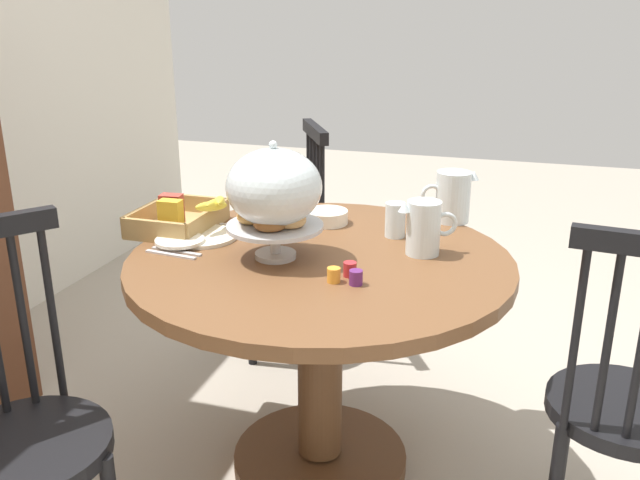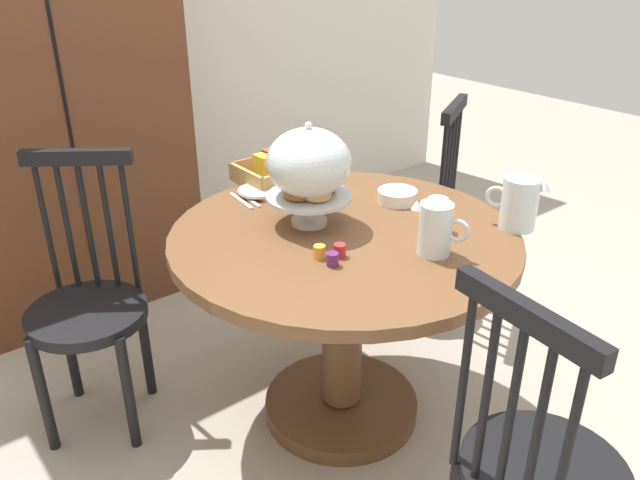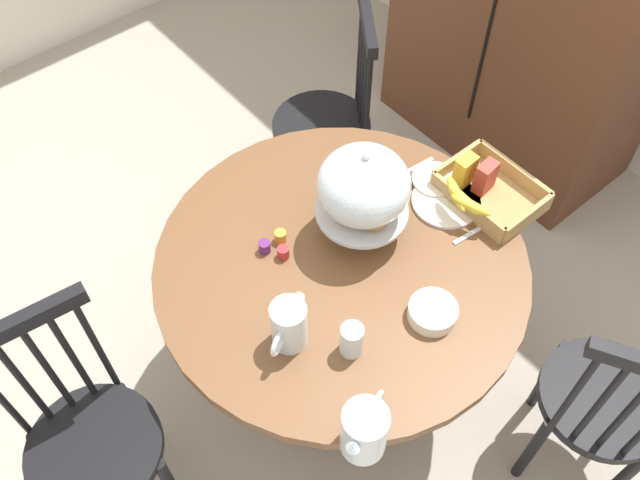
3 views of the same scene
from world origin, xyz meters
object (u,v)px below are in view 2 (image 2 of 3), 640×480
wooden_armoire (43,95)px  windsor_chair_by_cabinet (415,214)px  china_plate_large (283,191)px  cereal_bowl (397,196)px  windsor_chair_near_window (537,477)px  milk_pitcher (435,231)px  cereal_basket (279,171)px  china_plate_small (259,190)px  pastry_stand_with_dome (309,167)px  dining_table (343,293)px  drinking_glass (437,214)px  windsor_chair_facing_door (89,310)px  orange_juice_pitcher (519,206)px

wooden_armoire → windsor_chair_by_cabinet: bearing=-40.4°
wooden_armoire → china_plate_large: 1.18m
cereal_bowl → china_plate_large: bearing=128.6°
windsor_chair_near_window → milk_pitcher: 0.72m
cereal_basket → cereal_bowl: cereal_basket is taller
cereal_basket → cereal_bowl: (0.21, -0.43, -0.02)m
milk_pitcher → china_plate_small: (-0.15, 0.72, -0.06)m
china_plate_large → cereal_bowl: (0.26, -0.33, 0.02)m
milk_pitcher → pastry_stand_with_dome: bearing=111.5°
dining_table → china_plate_large: size_ratio=5.13×
china_plate_large → drinking_glass: size_ratio=2.00×
china_plate_large → pastry_stand_with_dome: bearing=-108.2°
pastry_stand_with_dome → cereal_basket: size_ratio=1.09×
drinking_glass → china_plate_small: bearing=114.7°
milk_pitcher → cereal_basket: size_ratio=0.55×
china_plate_large → china_plate_small: china_plate_small is taller
windsor_chair_facing_door → dining_table: bearing=-37.7°
orange_juice_pitcher → china_plate_large: (-0.41, 0.73, -0.07)m
pastry_stand_with_dome → china_plate_large: bearing=71.8°
orange_juice_pitcher → cereal_bowl: 0.43m
pastry_stand_with_dome → china_plate_small: pastry_stand_with_dome is taller
windsor_chair_near_window → china_plate_large: bearing=82.3°
china_plate_large → milk_pitcher: bearing=-84.5°
pastry_stand_with_dome → windsor_chair_by_cabinet: bearing=18.7°
windsor_chair_facing_door → drinking_glass: bearing=-37.2°
milk_pitcher → orange_juice_pitcher: bearing=-6.9°
windsor_chair_by_cabinet → orange_juice_pitcher: 0.87m
windsor_chair_by_cabinet → orange_juice_pitcher: size_ratio=5.11×
cereal_bowl → milk_pitcher: bearing=-119.3°
pastry_stand_with_dome → china_plate_small: size_ratio=2.29×
wooden_armoire → orange_juice_pitcher: 1.99m
wooden_armoire → pastry_stand_with_dome: size_ratio=5.70×
china_plate_small → windsor_chair_facing_door: bearing=171.8°
orange_juice_pitcher → cereal_bowl: (-0.15, 0.40, -0.06)m
windsor_chair_by_cabinet → china_plate_small: bearing=177.3°
drinking_glass → windsor_chair_facing_door: bearing=142.8°
windsor_chair_facing_door → milk_pitcher: size_ratio=5.62×
windsor_chair_near_window → orange_juice_pitcher: size_ratio=5.11×
dining_table → windsor_chair_facing_door: size_ratio=1.16×
windsor_chair_near_window → drinking_glass: windsor_chair_near_window is taller
china_plate_small → cereal_basket: bearing=25.7°
pastry_stand_with_dome → orange_juice_pitcher: 0.69m
china_plate_large → orange_juice_pitcher: bearing=-60.4°
windsor_chair_facing_door → drinking_glass: windsor_chair_facing_door is taller
windsor_chair_facing_door → china_plate_large: size_ratio=4.43×
dining_table → cereal_bowl: bearing=12.9°
windsor_chair_near_window → pastry_stand_with_dome: 1.09m
windsor_chair_by_cabinet → cereal_basket: bearing=171.0°
windsor_chair_by_cabinet → cereal_basket: windsor_chair_by_cabinet is taller
dining_table → china_plate_small: 0.50m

